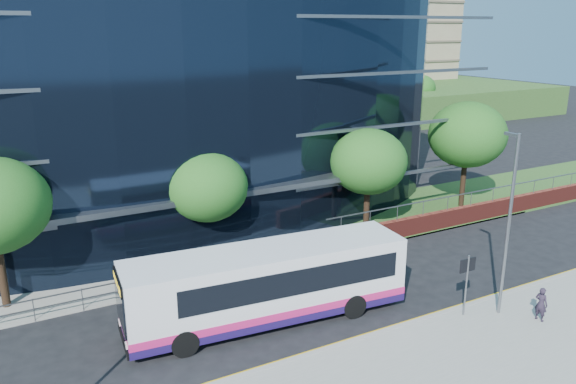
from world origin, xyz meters
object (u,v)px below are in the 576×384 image
street_sign (467,273)px  tree_far_d (467,135)px  tree_far_b (207,187)px  pedestrian (541,304)px  tree_dist_f (420,88)px  city_bus (270,283)px  streetlight_east (509,221)px  tree_dist_e (329,94)px  tree_far_c (368,162)px

street_sign → tree_far_d: bearing=45.2°
tree_far_b → pedestrian: (10.02, -12.99, -3.30)m
tree_far_b → tree_dist_f: same height
tree_dist_f → city_bus: (-42.99, -39.72, -2.46)m
streetlight_east → tree_far_d: bearing=50.6°
tree_far_d → tree_dist_e: bearing=75.1°
tree_dist_e → streetlight_east: 45.85m
tree_far_b → city_bus: (0.01, -7.22, -2.46)m
tree_far_c → tree_dist_e: bearing=61.3°
tree_far_d → city_bus: 20.78m
pedestrian → tree_far_d: bearing=-42.0°
tree_far_b → tree_dist_f: size_ratio=1.00×
streetlight_east → city_bus: bearing=153.6°
street_sign → tree_dist_f: tree_dist_f is taller
tree_far_b → streetlight_east: (9.00, -11.67, 0.23)m
tree_far_b → tree_far_c: size_ratio=0.93×
street_sign → tree_dist_e: tree_dist_e is taller
streetlight_east → city_bus: 10.39m
tree_far_d → pedestrian: (-8.98, -13.49, -4.28)m
street_sign → streetlight_east: bearing=-21.4°
tree_far_b → tree_dist_e: (27.00, 30.50, 0.33)m
streetlight_east → city_bus: (-8.99, 4.46, -2.69)m
tree_far_d → streetlight_east: 15.77m
streetlight_east → tree_dist_e: bearing=66.9°
tree_dist_e → tree_dist_f: 16.13m
tree_far_b → tree_dist_e: 40.74m
tree_far_b → streetlight_east: streetlight_east is taller
tree_far_c → pedestrian: (0.02, -12.49, -3.63)m
street_sign → streetlight_east: 2.80m
tree_far_d → city_bus: tree_far_d is taller
tree_dist_f → tree_dist_e: bearing=-172.9°
street_sign → tree_dist_f: size_ratio=0.46×
tree_dist_e → pedestrian: 46.83m
tree_far_c → tree_dist_f: (33.00, 33.00, -0.33)m
tree_dist_e → city_bus: (-26.99, -37.72, -2.79)m
tree_far_b → tree_far_c: tree_far_c is taller
tree_dist_e → tree_dist_f: (16.00, 2.00, -0.33)m
tree_dist_e → city_bus: tree_dist_e is taller
tree_far_d → city_bus: (-18.99, -7.72, -3.44)m
street_sign → tree_far_d: (11.50, 11.59, 3.04)m
street_sign → tree_far_b: (-7.50, 11.09, 2.06)m
streetlight_east → city_bus: streetlight_east is taller
tree_far_d → tree_far_c: bearing=-173.7°
tree_far_c → tree_dist_e: size_ratio=1.00×
street_sign → tree_dist_e: size_ratio=0.43×
city_bus → tree_far_d: bearing=27.1°
tree_far_c → tree_far_b: bearing=177.1°
tree_dist_f → pedestrian: bearing=-125.9°
tree_dist_f → streetlight_east: 55.74m
tree_far_b → tree_dist_f: bearing=37.1°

